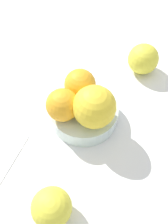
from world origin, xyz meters
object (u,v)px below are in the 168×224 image
orange_in_bowl_0 (80,85)px  orange_in_bowl_2 (94,107)px  orange_in_bowl_1 (63,105)px  fruit_bowl (84,113)px  orange_loose_0 (143,59)px  orange_loose_1 (52,207)px

orange_in_bowl_0 → orange_in_bowl_2: (-4.33, -5.12, 0.87)cm
orange_in_bowl_2 → orange_in_bowl_1: bearing=105.7°
fruit_bowl → orange_in_bowl_2: 6.83cm
orange_loose_0 → orange_loose_1: size_ratio=1.09×
orange_loose_1 → orange_loose_0: bearing=-3.3°
orange_in_bowl_2 → orange_loose_1: size_ratio=1.23×
orange_in_bowl_0 → orange_loose_0: orange_in_bowl_0 is taller
orange_in_bowl_1 → orange_in_bowl_2: size_ratio=0.78×
orange_loose_0 → orange_loose_1: 38.53cm
orange_in_bowl_1 → orange_in_bowl_0: bearing=-6.3°
orange_in_bowl_2 → orange_loose_0: (20.58, -3.25, -4.10)cm
orange_in_bowl_2 → fruit_bowl: bearing=60.5°
fruit_bowl → orange_loose_0: bearing=-18.0°
orange_loose_1 → fruit_bowl: bearing=11.4°
orange_in_bowl_1 → orange_loose_1: orange_in_bowl_1 is taller
orange_in_bowl_1 → orange_in_bowl_2: bearing=-74.3°
fruit_bowl → orange_loose_0: size_ratio=1.96×
orange_in_bowl_0 → orange_loose_0: 18.56cm
fruit_bowl → orange_in_bowl_1: bearing=138.6°
orange_in_bowl_2 → orange_loose_1: bearing=-176.7°
fruit_bowl → orange_in_bowl_0: (2.69, 2.21, 5.09)cm
fruit_bowl → orange_in_bowl_1: (-3.27, 2.88, 5.09)cm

